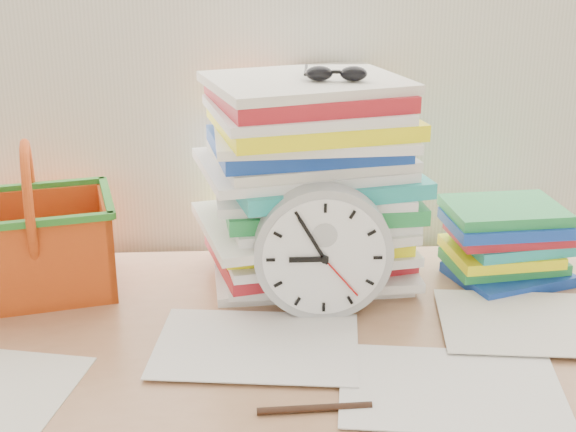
{
  "coord_description": "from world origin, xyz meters",
  "views": [
    {
      "loc": [
        -0.08,
        0.44,
        1.39
      ],
      "look_at": [
        -0.02,
        1.6,
        0.95
      ],
      "focal_mm": 50.0,
      "sensor_mm": 36.0,
      "label": 1
    }
  ],
  "objects_px": {
    "desk": "(301,372)",
    "book_stack": "(509,242)",
    "paper_stack": "(310,181)",
    "clock": "(323,252)",
    "basket": "(33,219)"
  },
  "relations": [
    {
      "from": "desk",
      "to": "book_stack",
      "type": "distance_m",
      "value": 0.47
    },
    {
      "from": "paper_stack",
      "to": "clock",
      "type": "bearing_deg",
      "value": -86.49
    },
    {
      "from": "desk",
      "to": "book_stack",
      "type": "xyz_separation_m",
      "value": [
        0.4,
        0.2,
        0.15
      ]
    },
    {
      "from": "desk",
      "to": "clock",
      "type": "height_order",
      "value": "clock"
    },
    {
      "from": "desk",
      "to": "basket",
      "type": "xyz_separation_m",
      "value": [
        -0.46,
        0.19,
        0.21
      ]
    },
    {
      "from": "paper_stack",
      "to": "basket",
      "type": "distance_m",
      "value": 0.5
    },
    {
      "from": "book_stack",
      "to": "basket",
      "type": "height_order",
      "value": "basket"
    },
    {
      "from": "paper_stack",
      "to": "clock",
      "type": "distance_m",
      "value": 0.17
    },
    {
      "from": "desk",
      "to": "paper_stack",
      "type": "bearing_deg",
      "value": 82.16
    },
    {
      "from": "desk",
      "to": "clock",
      "type": "xyz_separation_m",
      "value": [
        0.04,
        0.06,
        0.19
      ]
    },
    {
      "from": "book_stack",
      "to": "paper_stack",
      "type": "bearing_deg",
      "value": 176.65
    },
    {
      "from": "desk",
      "to": "basket",
      "type": "bearing_deg",
      "value": 157.96
    },
    {
      "from": "desk",
      "to": "basket",
      "type": "distance_m",
      "value": 0.54
    },
    {
      "from": "basket",
      "to": "paper_stack",
      "type": "bearing_deg",
      "value": -10.1
    },
    {
      "from": "paper_stack",
      "to": "basket",
      "type": "relative_size",
      "value": 1.39
    }
  ]
}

